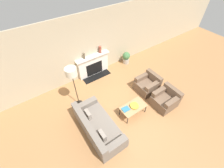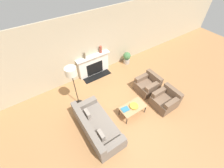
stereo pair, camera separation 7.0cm
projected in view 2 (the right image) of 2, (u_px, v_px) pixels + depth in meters
The scene contains 13 objects.
ground_plane at pixel (128, 114), 5.76m from camera, with size 18.00×18.00×0.00m, color #A87547.
wall_back at pixel (89, 47), 6.42m from camera, with size 18.00×0.06×2.90m.
fireplace at pixel (94, 65), 7.05m from camera, with size 1.63×0.59×1.04m.
couch at pixel (97, 127), 5.07m from camera, with size 0.96×2.05×0.81m.
armchair_near at pixel (165, 100), 5.85m from camera, with size 0.87×0.82×0.76m.
armchair_far at pixel (148, 85), 6.43m from camera, with size 0.87×0.82×0.76m.
coffee_table at pixel (133, 107), 5.50m from camera, with size 0.96×0.54×0.42m.
bowl at pixel (134, 106), 5.46m from camera, with size 0.31×0.31×0.07m.
book at pixel (125, 109), 5.39m from camera, with size 0.28×0.23×0.02m.
floor_lamp at pixel (72, 74), 4.98m from camera, with size 0.40×0.40×1.86m.
mantel_vase_left at pixel (85, 56), 6.43m from camera, with size 0.08×0.08×0.28m.
mantel_vase_center_left at pixel (101, 50), 6.72m from camera, with size 0.12×0.12×0.32m.
potted_plant at pixel (127, 58), 7.74m from camera, with size 0.39×0.39×0.64m.
Camera 2 is at (-2.29, -2.31, 4.93)m, focal length 24.00 mm.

